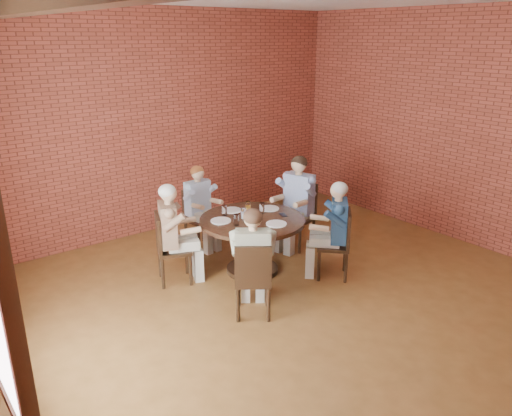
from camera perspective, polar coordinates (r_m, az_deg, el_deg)
floor at (r=5.82m, az=7.14°, el=-11.91°), size 7.00×7.00×0.00m
wall_back at (r=7.94m, az=-10.63°, el=9.51°), size 7.00×0.00×7.00m
wall_right at (r=7.78m, az=25.11°, el=7.84°), size 0.00×7.00×7.00m
dining_table at (r=6.51m, az=-0.44°, el=-3.03°), size 1.36×1.36×0.75m
chair_a at (r=7.40m, az=4.99°, el=-0.43°), size 0.54×0.54×0.95m
diner_a at (r=7.27m, az=4.65°, el=0.61°), size 0.79×0.70×1.36m
chair_b at (r=7.39m, az=-6.70°, el=-0.80°), size 0.41×0.41×0.88m
diner_b at (r=7.29m, az=-6.41°, el=0.04°), size 0.51×0.61×1.23m
chair_c at (r=6.35m, az=-10.08°, el=-4.26°), size 0.53×0.53×0.91m
diner_c at (r=6.30m, az=-9.44°, el=-2.97°), size 0.76×0.70×1.29m
chair_d at (r=5.48m, az=-0.33°, el=-7.95°), size 0.55×0.55×0.90m
diner_d at (r=5.49m, az=-0.34°, el=-6.27°), size 0.75×0.77×1.27m
chair_e at (r=6.48m, az=9.50°, el=-3.76°), size 0.56×0.56×0.91m
diner_e at (r=6.42m, az=8.88°, el=-2.55°), size 0.78×0.78×1.28m
plate_a at (r=6.78m, az=1.56°, el=-0.06°), size 0.26×0.26×0.01m
plate_b at (r=6.72m, az=-2.77°, el=-0.25°), size 0.26×0.26×0.01m
plate_c at (r=6.35m, az=-4.04°, el=-1.46°), size 0.26×0.26×0.01m
plate_d at (r=6.24m, az=2.34°, el=-1.82°), size 0.26×0.26×0.01m
glass_a at (r=6.61m, az=0.70°, el=-0.00°), size 0.07×0.07×0.14m
glass_b at (r=6.66m, az=-0.91°, el=0.16°), size 0.07×0.07×0.14m
glass_c at (r=6.54m, az=-3.63°, el=-0.24°), size 0.07×0.07×0.14m
glass_d at (r=6.42m, az=-1.43°, el=-0.60°), size 0.07×0.07×0.14m
glass_e at (r=6.20m, az=-2.26°, el=-1.33°), size 0.07×0.07×0.14m
glass_f at (r=6.02m, az=-0.27°, el=-1.95°), size 0.07×0.07×0.14m
smartphone at (r=6.56m, az=3.10°, el=-0.79°), size 0.13×0.17×0.01m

